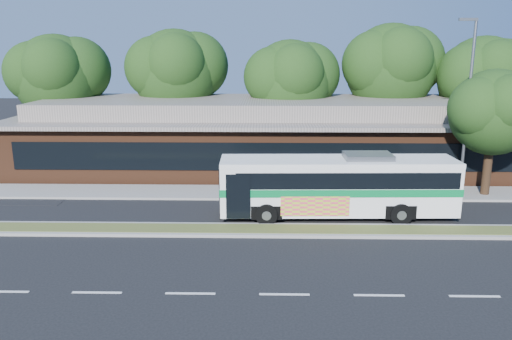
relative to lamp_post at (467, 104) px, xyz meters
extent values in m
plane|color=black|center=(-9.56, -6.00, -4.90)|extent=(120.00, 120.00, 0.00)
cube|color=#435524|center=(-9.56, -5.40, -4.83)|extent=(26.00, 1.10, 0.15)
cube|color=gray|center=(-9.56, 0.40, -4.84)|extent=(44.00, 2.60, 0.12)
cube|color=#532C1A|center=(-9.56, 7.00, -3.30)|extent=(32.00, 10.00, 3.20)
cube|color=#6B615A|center=(-9.56, 7.00, -1.58)|extent=(33.20, 11.20, 0.24)
cube|color=#6B615A|center=(-9.56, 7.00, -0.95)|extent=(30.00, 8.00, 1.00)
cube|color=black|center=(-9.56, 1.97, -3.20)|extent=(30.00, 0.06, 1.60)
cylinder|color=slate|center=(0.04, 0.00, -0.40)|extent=(0.16, 0.16, 9.00)
cube|color=slate|center=(-0.36, 0.00, 4.10)|extent=(0.90, 0.18, 0.14)
cylinder|color=black|center=(-24.56, 9.00, -2.91)|extent=(0.44, 0.44, 3.99)
sphere|color=#1C3712|center=(-24.56, 9.00, 0.83)|extent=(5.80, 5.80, 5.80)
sphere|color=#1C3712|center=(-23.26, 9.43, 1.29)|extent=(4.52, 4.52, 4.52)
cylinder|color=black|center=(-16.56, 10.00, -2.80)|extent=(0.44, 0.44, 4.20)
sphere|color=#1C3712|center=(-16.56, 10.00, 1.10)|extent=(6.00, 6.00, 6.00)
sphere|color=#1C3712|center=(-15.21, 10.45, 1.58)|extent=(4.68, 4.68, 4.68)
cylinder|color=black|center=(-8.56, 9.00, -3.01)|extent=(0.44, 0.44, 3.78)
sphere|color=#1C3712|center=(-8.56, 9.00, 0.56)|extent=(5.60, 5.60, 5.60)
sphere|color=#1C3712|center=(-7.30, 9.42, 1.00)|extent=(4.37, 4.37, 4.37)
cylinder|color=black|center=(-1.56, 10.00, -2.70)|extent=(0.44, 0.44, 4.41)
sphere|color=#1C3712|center=(-1.56, 10.00, 1.37)|extent=(6.20, 6.20, 6.20)
sphere|color=#1C3712|center=(-0.17, 10.46, 1.86)|extent=(4.84, 4.84, 4.84)
cylinder|color=black|center=(4.44, 9.00, -2.97)|extent=(0.44, 0.44, 3.86)
sphere|color=#1C3712|center=(4.44, 9.00, 0.70)|extent=(5.80, 5.80, 5.80)
sphere|color=#1C3712|center=(5.74, 9.43, 1.16)|extent=(4.52, 4.52, 4.52)
cube|color=white|center=(-6.89, -3.37, -3.38)|extent=(10.70, 2.56, 2.45)
cube|color=black|center=(-6.62, -3.36, -2.89)|extent=(9.85, 2.58, 0.73)
cube|color=white|center=(-6.89, -3.37, -2.26)|extent=(10.72, 2.57, 0.23)
cube|color=#057638|center=(-6.89, -3.37, -3.45)|extent=(10.75, 2.61, 0.34)
cube|color=black|center=(-12.22, -3.52, -3.08)|extent=(0.11, 1.99, 1.52)
cube|color=black|center=(-1.55, -3.22, -2.80)|extent=(0.10, 1.85, 0.98)
cube|color=#F54860|center=(-8.01, -4.56, -4.01)|extent=(3.01, 0.13, 0.89)
cube|color=slate|center=(-5.56, -3.33, -2.03)|extent=(2.17, 1.48, 0.27)
cylinder|color=black|center=(-10.14, -4.57, -4.42)|extent=(0.98, 0.35, 0.98)
cylinder|color=black|center=(-10.20, -2.35, -4.42)|extent=(0.98, 0.35, 0.98)
cylinder|color=black|center=(-4.20, -4.41, -4.42)|extent=(0.98, 0.35, 0.98)
cylinder|color=black|center=(-4.26, -2.18, -4.42)|extent=(0.98, 0.35, 0.98)
cylinder|color=black|center=(1.44, 0.18, -3.33)|extent=(0.44, 0.44, 3.14)
sphere|color=#1C3712|center=(1.44, 0.18, -0.45)|extent=(4.39, 4.39, 4.39)
sphere|color=#1C3712|center=(2.42, 0.51, -0.10)|extent=(3.43, 3.43, 3.43)
camera|label=1|loc=(-10.17, -25.47, 2.67)|focal=35.00mm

